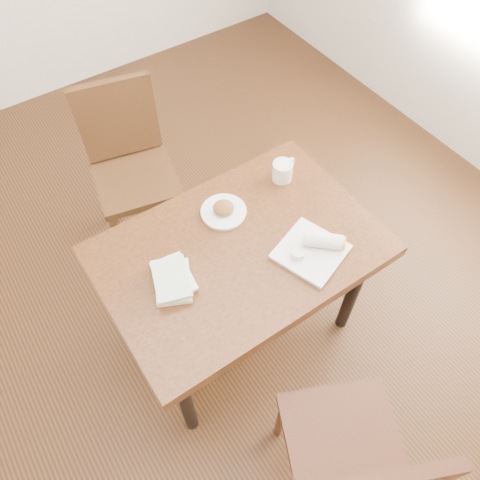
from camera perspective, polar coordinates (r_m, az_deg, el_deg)
ground at (r=2.55m, az=-0.00°, el=-10.62°), size 4.00×5.00×0.01m
room_walls at (r=1.27m, az=-0.00°, el=22.46°), size 4.02×5.02×2.80m
table at (r=1.96m, az=-0.00°, el=-2.39°), size 1.13×0.76×0.75m
chair_near at (r=1.82m, az=13.78°, el=-24.85°), size 0.56×0.56×0.95m
chair_far at (r=2.57m, az=-13.31°, el=9.62°), size 0.50×0.50×0.95m
plate_scone at (r=1.98m, az=-2.02°, el=3.62°), size 0.20×0.20×0.06m
coffee_mug at (r=2.11m, az=5.26°, el=8.47°), size 0.13×0.09×0.09m
plate_burrito at (r=1.88m, az=9.11°, el=-1.00°), size 0.31×0.31×0.08m
book_stack at (r=1.80m, az=-8.20°, el=-4.77°), size 0.20×0.23×0.05m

